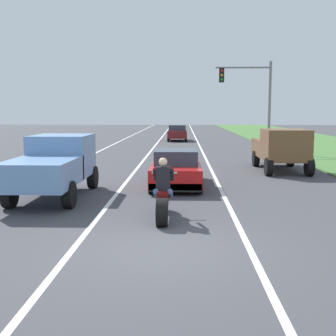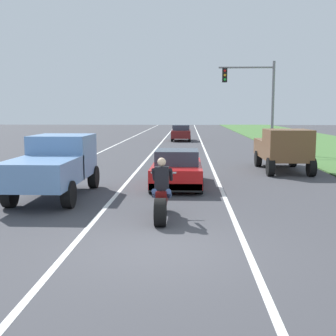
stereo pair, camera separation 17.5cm
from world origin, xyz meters
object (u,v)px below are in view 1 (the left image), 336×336
Objects in this scene: sports_car_red at (176,169)px; distant_car_far_ahead at (177,133)px; motorcycle_with_rider at (163,197)px; traffic_light_mast_near at (253,93)px; pickup_truck_left_lane_light_blue at (55,163)px; pickup_truck_right_shoulder_brown at (281,147)px.

sports_car_red is 24.97m from distant_car_far_ahead.
motorcycle_with_rider is 30.16m from distant_car_far_ahead.
sports_car_red is (0.26, 5.18, 0.04)m from motorcycle_with_rider.
motorcycle_with_rider is 0.37× the size of traffic_light_mast_near.
pickup_truck_left_lane_light_blue is 1.00× the size of pickup_truck_right_shoulder_brown.
pickup_truck_left_lane_light_blue is at bearing -120.01° from traffic_light_mast_near.
traffic_light_mast_near is 13.48m from distant_car_far_ahead.
pickup_truck_right_shoulder_brown reaches higher than distant_car_far_ahead.
traffic_light_mast_near is at bearing 74.19° from motorcycle_with_rider.
motorcycle_with_rider is 19.09m from traffic_light_mast_near.
traffic_light_mast_near reaches higher than pickup_truck_right_shoulder_brown.
sports_car_red is at bearing -137.75° from pickup_truck_right_shoulder_brown.
traffic_light_mast_near is (4.86, 12.90, 3.30)m from sports_car_red.
pickup_truck_right_shoulder_brown is (5.09, 9.58, 0.51)m from motorcycle_with_rider.
pickup_truck_left_lane_light_blue is (-3.91, -2.28, 0.48)m from sports_car_red.
distant_car_far_ahead is at bearing 90.60° from sports_car_red.
pickup_truck_right_shoulder_brown is 8.97m from traffic_light_mast_near.
sports_car_red is 14.18m from traffic_light_mast_near.
motorcycle_with_rider is 10.86m from pickup_truck_right_shoulder_brown.
pickup_truck_left_lane_light_blue is at bearing 141.48° from motorcycle_with_rider.
pickup_truck_right_shoulder_brown is at bearing -90.20° from traffic_light_mast_near.
pickup_truck_left_lane_light_blue is (-3.65, 2.90, 0.51)m from motorcycle_with_rider.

